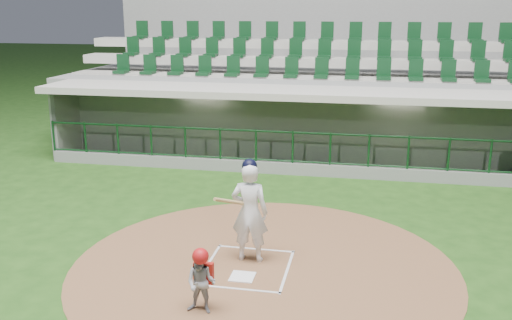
{
  "coord_description": "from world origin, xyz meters",
  "views": [
    {
      "loc": [
        2.06,
        -9.79,
        4.7
      ],
      "look_at": [
        -0.41,
        2.6,
        1.3
      ],
      "focal_mm": 40.0,
      "sensor_mm": 36.0,
      "label": 1
    }
  ],
  "objects": [
    {
      "name": "batter",
      "position": [
        -0.02,
        0.05,
        1.01
      ],
      "size": [
        0.9,
        0.88,
        2.0
      ],
      "color": "white",
      "rests_on": "dirt_circle"
    },
    {
      "name": "home_plate",
      "position": [
        0.0,
        -0.7,
        0.02
      ],
      "size": [
        0.43,
        0.43,
        0.02
      ],
      "primitive_type": "cube",
      "color": "white",
      "rests_on": "dirt_circle"
    },
    {
      "name": "ground",
      "position": [
        0.0,
        0.0,
        0.0
      ],
      "size": [
        120.0,
        120.0,
        0.0
      ],
      "primitive_type": "plane",
      "color": "#1C4112",
      "rests_on": "ground"
    },
    {
      "name": "dirt_circle",
      "position": [
        0.3,
        -0.2,
        0.01
      ],
      "size": [
        7.2,
        7.2,
        0.01
      ],
      "primitive_type": "cylinder",
      "color": "brown",
      "rests_on": "ground"
    },
    {
      "name": "seating_deck",
      "position": [
        0.0,
        10.91,
        1.42
      ],
      "size": [
        17.0,
        6.72,
        5.15
      ],
      "color": "gray",
      "rests_on": "ground"
    },
    {
      "name": "batter_box_chalk",
      "position": [
        0.0,
        -0.3,
        0.02
      ],
      "size": [
        1.55,
        1.8,
        0.01
      ],
      "color": "silver",
      "rests_on": "ground"
    },
    {
      "name": "dugout_structure",
      "position": [
        0.14,
        7.83,
        0.96
      ],
      "size": [
        16.4,
        3.7,
        3.0
      ],
      "color": "slate",
      "rests_on": "ground"
    },
    {
      "name": "catcher",
      "position": [
        -0.37,
        -1.99,
        0.56
      ],
      "size": [
        0.52,
        0.42,
        1.09
      ],
      "color": "#939399",
      "rests_on": "dirt_circle"
    }
  ]
}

